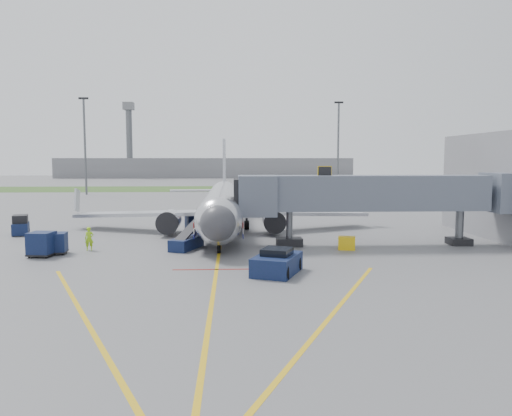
{
  "coord_description": "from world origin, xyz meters",
  "views": [
    {
      "loc": [
        1.12,
        -37.48,
        7.47
      ],
      "look_at": [
        3.17,
        6.23,
        3.2
      ],
      "focal_mm": 35.0,
      "sensor_mm": 36.0,
      "label": 1
    }
  ],
  "objects_px": {
    "pushback_tug": "(277,263)",
    "ramp_worker": "(89,239)",
    "airliner": "(222,205)",
    "baggage_tug": "(21,226)",
    "belt_loader": "(187,242)"
  },
  "relations": [
    {
      "from": "baggage_tug",
      "to": "ramp_worker",
      "type": "distance_m",
      "value": 12.98
    },
    {
      "from": "baggage_tug",
      "to": "ramp_worker",
      "type": "xyz_separation_m",
      "value": [
        9.3,
        -9.05,
        0.09
      ]
    },
    {
      "from": "baggage_tug",
      "to": "ramp_worker",
      "type": "relative_size",
      "value": 1.62
    },
    {
      "from": "pushback_tug",
      "to": "ramp_worker",
      "type": "distance_m",
      "value": 17.31
    },
    {
      "from": "pushback_tug",
      "to": "baggage_tug",
      "type": "relative_size",
      "value": 1.49
    },
    {
      "from": "airliner",
      "to": "belt_loader",
      "type": "height_order",
      "value": "airliner"
    },
    {
      "from": "airliner",
      "to": "ramp_worker",
      "type": "xyz_separation_m",
      "value": [
        -10.72,
        -11.51,
        -1.68
      ]
    },
    {
      "from": "pushback_tug",
      "to": "belt_loader",
      "type": "xyz_separation_m",
      "value": [
        -6.76,
        9.41,
        -0.14
      ]
    },
    {
      "from": "pushback_tug",
      "to": "ramp_worker",
      "type": "height_order",
      "value": "ramp_worker"
    },
    {
      "from": "belt_loader",
      "to": "ramp_worker",
      "type": "height_order",
      "value": "belt_loader"
    },
    {
      "from": "baggage_tug",
      "to": "ramp_worker",
      "type": "bearing_deg",
      "value": -44.2
    },
    {
      "from": "airliner",
      "to": "baggage_tug",
      "type": "distance_m",
      "value": 20.26
    },
    {
      "from": "pushback_tug",
      "to": "belt_loader",
      "type": "bearing_deg",
      "value": 125.69
    },
    {
      "from": "baggage_tug",
      "to": "belt_loader",
      "type": "xyz_separation_m",
      "value": [
        17.26,
        -8.74,
        -0.31
      ]
    },
    {
      "from": "baggage_tug",
      "to": "pushback_tug",
      "type": "bearing_deg",
      "value": -37.08
    }
  ]
}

